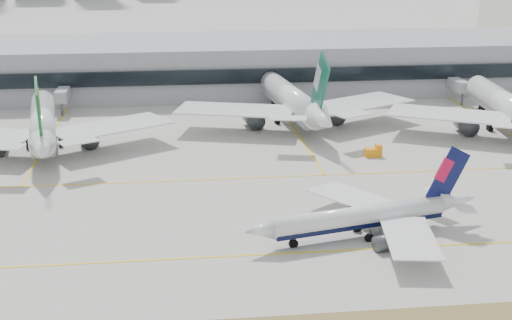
{
  "coord_description": "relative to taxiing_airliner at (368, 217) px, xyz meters",
  "views": [
    {
      "loc": [
        -7.94,
        -101.11,
        45.59
      ],
      "look_at": [
        6.05,
        18.0,
        7.5
      ],
      "focal_mm": 50.0,
      "sensor_mm": 36.0,
      "label": 1
    }
  ],
  "objects": [
    {
      "name": "ground",
      "position": [
        -21.6,
        -0.04,
        -3.26
      ],
      "size": [
        3000.0,
        3000.0,
        0.0
      ],
      "primitive_type": "plane",
      "color": "#A19E97",
      "rests_on": "ground"
    },
    {
      "name": "taxiing_airliner",
      "position": [
        0.0,
        0.0,
        0.0
      ],
      "size": [
        39.8,
        34.06,
        13.52
      ],
      "rotation": [
        0.0,
        0.0,
        3.37
      ],
      "color": "white",
      "rests_on": "ground"
    },
    {
      "name": "widebody_eva",
      "position": [
        -58.54,
        55.25,
        2.18
      ],
      "size": [
        56.72,
        56.08,
        20.47
      ],
      "rotation": [
        0.0,
        0.0,
        1.73
      ],
      "color": "white",
      "rests_on": "ground"
    },
    {
      "name": "widebody_cathay",
      "position": [
        -0.13,
        70.36,
        2.56
      ],
      "size": [
        61.08,
        60.11,
        21.89
      ],
      "rotation": [
        0.0,
        0.0,
        1.68
      ],
      "color": "white",
      "rests_on": "ground"
    },
    {
      "name": "widebody_china_air",
      "position": [
        49.98,
        56.76,
        2.55
      ],
      "size": [
        61.05,
        60.01,
        21.86
      ],
      "rotation": [
        0.0,
        0.0,
        1.47
      ],
      "color": "white",
      "rests_on": "ground"
    },
    {
      "name": "terminal",
      "position": [
        -21.6,
        114.8,
        4.24
      ],
      "size": [
        280.0,
        43.1,
        15.0
      ],
      "color": "gray",
      "rests_on": "ground"
    },
    {
      "name": "gse_c",
      "position": [
        12.62,
        40.97,
        -2.21
      ],
      "size": [
        3.55,
        2.0,
        2.6
      ],
      "color": "orange",
      "rests_on": "ground"
    }
  ]
}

